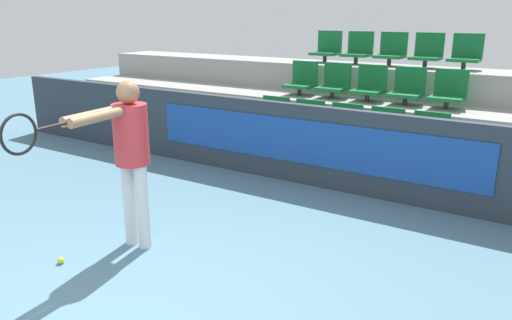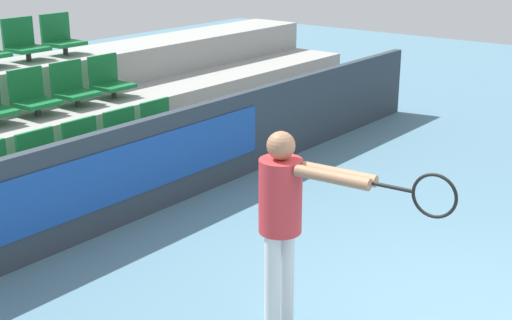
{
  "view_description": "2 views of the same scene",
  "coord_description": "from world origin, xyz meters",
  "px_view_note": "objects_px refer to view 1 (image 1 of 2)",
  "views": [
    {
      "loc": [
        2.75,
        -1.79,
        2.3
      ],
      "look_at": [
        0.06,
        2.42,
        0.83
      ],
      "focal_mm": 35.0,
      "sensor_mm": 36.0,
      "label": 1
    },
    {
      "loc": [
        -4.96,
        -1.53,
        3.16
      ],
      "look_at": [
        -0.15,
        2.27,
        1.14
      ],
      "focal_mm": 50.0,
      "sensor_mm": 36.0,
      "label": 2
    }
  ],
  "objects_px": {
    "stadium_chair_0": "(272,117)",
    "stadium_chair_3": "(384,131)",
    "stadium_chair_4": "(428,137)",
    "stadium_chair_14": "(466,54)",
    "tennis_player": "(127,147)",
    "tennis_ball": "(61,260)",
    "stadium_chair_7": "(369,86)",
    "stadium_chair_13": "(427,53)",
    "stadium_chair_5": "(302,80)",
    "stadium_chair_1": "(307,122)",
    "stadium_chair_9": "(449,92)",
    "stadium_chair_11": "(358,50)",
    "stadium_chair_8": "(407,89)",
    "stadium_chair_2": "(344,126)",
    "stadium_chair_6": "(334,83)",
    "stadium_chair_10": "(327,49)",
    "stadium_chair_12": "(391,51)"
  },
  "relations": [
    {
      "from": "stadium_chair_14",
      "to": "stadium_chair_11",
      "type": "bearing_deg",
      "value": 180.0
    },
    {
      "from": "stadium_chair_9",
      "to": "stadium_chair_14",
      "type": "xyz_separation_m",
      "value": [
        0.0,
        0.97,
        0.48
      ]
    },
    {
      "from": "tennis_ball",
      "to": "stadium_chair_1",
      "type": "bearing_deg",
      "value": 82.55
    },
    {
      "from": "stadium_chair_11",
      "to": "stadium_chair_12",
      "type": "relative_size",
      "value": 1.0
    },
    {
      "from": "stadium_chair_1",
      "to": "stadium_chair_2",
      "type": "height_order",
      "value": "same"
    },
    {
      "from": "stadium_chair_3",
      "to": "tennis_player",
      "type": "bearing_deg",
      "value": -112.24
    },
    {
      "from": "stadium_chair_8",
      "to": "stadium_chair_7",
      "type": "bearing_deg",
      "value": 180.0
    },
    {
      "from": "stadium_chair_0",
      "to": "stadium_chair_13",
      "type": "xyz_separation_m",
      "value": [
        1.81,
        1.95,
        0.96
      ]
    },
    {
      "from": "stadium_chair_12",
      "to": "stadium_chair_8",
      "type": "bearing_deg",
      "value": -58.21
    },
    {
      "from": "stadium_chair_4",
      "to": "stadium_chair_14",
      "type": "xyz_separation_m",
      "value": [
        0.0,
        1.95,
        0.96
      ]
    },
    {
      "from": "stadium_chair_1",
      "to": "stadium_chair_3",
      "type": "bearing_deg",
      "value": 0.0
    },
    {
      "from": "stadium_chair_5",
      "to": "tennis_player",
      "type": "bearing_deg",
      "value": -84.68
    },
    {
      "from": "tennis_ball",
      "to": "stadium_chair_11",
      "type": "bearing_deg",
      "value": 84.95
    },
    {
      "from": "stadium_chair_1",
      "to": "stadium_chair_13",
      "type": "bearing_deg",
      "value": 58.21
    },
    {
      "from": "stadium_chair_5",
      "to": "stadium_chair_14",
      "type": "relative_size",
      "value": 1.0
    },
    {
      "from": "stadium_chair_3",
      "to": "stadium_chair_9",
      "type": "distance_m",
      "value": 1.24
    },
    {
      "from": "stadium_chair_1",
      "to": "tennis_ball",
      "type": "distance_m",
      "value": 4.15
    },
    {
      "from": "stadium_chair_6",
      "to": "stadium_chair_8",
      "type": "height_order",
      "value": "same"
    },
    {
      "from": "stadium_chair_10",
      "to": "tennis_ball",
      "type": "distance_m",
      "value": 6.23
    },
    {
      "from": "stadium_chair_14",
      "to": "stadium_chair_6",
      "type": "bearing_deg",
      "value": -151.73
    },
    {
      "from": "stadium_chair_4",
      "to": "tennis_ball",
      "type": "height_order",
      "value": "stadium_chair_4"
    },
    {
      "from": "stadium_chair_8",
      "to": "tennis_ball",
      "type": "relative_size",
      "value": 8.53
    },
    {
      "from": "stadium_chair_0",
      "to": "stadium_chair_3",
      "type": "xyz_separation_m",
      "value": [
        1.81,
        0.0,
        0.0
      ]
    },
    {
      "from": "stadium_chair_2",
      "to": "tennis_player",
      "type": "relative_size",
      "value": 0.33
    },
    {
      "from": "stadium_chair_1",
      "to": "stadium_chair_5",
      "type": "xyz_separation_m",
      "value": [
        -0.6,
        0.97,
        0.48
      ]
    },
    {
      "from": "stadium_chair_11",
      "to": "stadium_chair_13",
      "type": "height_order",
      "value": "same"
    },
    {
      "from": "stadium_chair_7",
      "to": "stadium_chair_9",
      "type": "relative_size",
      "value": 1.0
    },
    {
      "from": "stadium_chair_11",
      "to": "tennis_ball",
      "type": "distance_m",
      "value": 6.25
    },
    {
      "from": "stadium_chair_0",
      "to": "stadium_chair_11",
      "type": "height_order",
      "value": "stadium_chair_11"
    },
    {
      "from": "stadium_chair_8",
      "to": "stadium_chair_14",
      "type": "bearing_deg",
      "value": 58.21
    },
    {
      "from": "stadium_chair_3",
      "to": "stadium_chair_12",
      "type": "bearing_deg",
      "value": 107.22
    },
    {
      "from": "stadium_chair_0",
      "to": "stadium_chair_6",
      "type": "bearing_deg",
      "value": 58.21
    },
    {
      "from": "stadium_chair_8",
      "to": "stadium_chair_14",
      "type": "distance_m",
      "value": 1.24
    },
    {
      "from": "stadium_chair_4",
      "to": "stadium_chair_8",
      "type": "xyz_separation_m",
      "value": [
        -0.6,
        0.97,
        0.48
      ]
    },
    {
      "from": "tennis_player",
      "to": "tennis_ball",
      "type": "distance_m",
      "value": 1.25
    },
    {
      "from": "stadium_chair_3",
      "to": "stadium_chair_11",
      "type": "height_order",
      "value": "stadium_chair_11"
    },
    {
      "from": "stadium_chair_2",
      "to": "stadium_chair_7",
      "type": "relative_size",
      "value": 1.0
    },
    {
      "from": "stadium_chair_6",
      "to": "stadium_chair_11",
      "type": "distance_m",
      "value": 1.09
    },
    {
      "from": "tennis_player",
      "to": "stadium_chair_10",
      "type": "bearing_deg",
      "value": 89.28
    },
    {
      "from": "stadium_chair_8",
      "to": "stadium_chair_10",
      "type": "distance_m",
      "value": 2.11
    },
    {
      "from": "stadium_chair_7",
      "to": "tennis_ball",
      "type": "relative_size",
      "value": 8.53
    },
    {
      "from": "tennis_player",
      "to": "tennis_ball",
      "type": "relative_size",
      "value": 25.65
    },
    {
      "from": "stadium_chair_7",
      "to": "stadium_chair_13",
      "type": "bearing_deg",
      "value": 58.21
    },
    {
      "from": "stadium_chair_3",
      "to": "stadium_chair_12",
      "type": "height_order",
      "value": "stadium_chair_12"
    },
    {
      "from": "stadium_chair_8",
      "to": "stadium_chair_14",
      "type": "xyz_separation_m",
      "value": [
        0.6,
        0.97,
        0.48
      ]
    },
    {
      "from": "stadium_chair_1",
      "to": "stadium_chair_2",
      "type": "xyz_separation_m",
      "value": [
        0.6,
        0.0,
        0.0
      ]
    },
    {
      "from": "stadium_chair_10",
      "to": "tennis_player",
      "type": "xyz_separation_m",
      "value": [
        0.41,
        -5.38,
        -0.62
      ]
    },
    {
      "from": "stadium_chair_1",
      "to": "stadium_chair_9",
      "type": "height_order",
      "value": "stadium_chair_9"
    },
    {
      "from": "stadium_chair_6",
      "to": "stadium_chair_13",
      "type": "xyz_separation_m",
      "value": [
        1.21,
        0.97,
        0.48
      ]
    },
    {
      "from": "stadium_chair_2",
      "to": "stadium_chair_5",
      "type": "distance_m",
      "value": 1.62
    }
  ]
}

